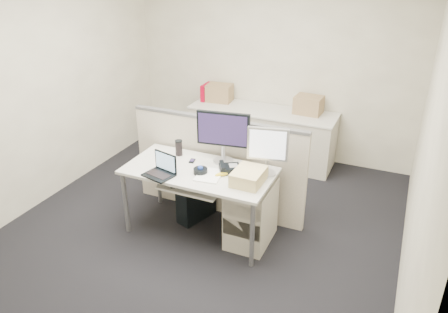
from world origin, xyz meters
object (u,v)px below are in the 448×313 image
at_px(laptop, 158,166).
at_px(desk_phone, 230,169).
at_px(monitor_main, 223,138).
at_px(desk, 199,175).

bearing_deg(laptop, desk_phone, 45.06).
height_order(monitor_main, desk_phone, monitor_main).
bearing_deg(monitor_main, desk, -128.43).
bearing_deg(desk_phone, desk, 163.98).
xyz_separation_m(laptop, desk_phone, (0.60, 0.36, -0.07)).
distance_m(desk, desk_phone, 0.33).
distance_m(laptop, desk_phone, 0.70).
relative_size(desk, laptop, 5.30).
height_order(desk, desk_phone, desk_phone).
relative_size(desk, desk_phone, 7.44).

